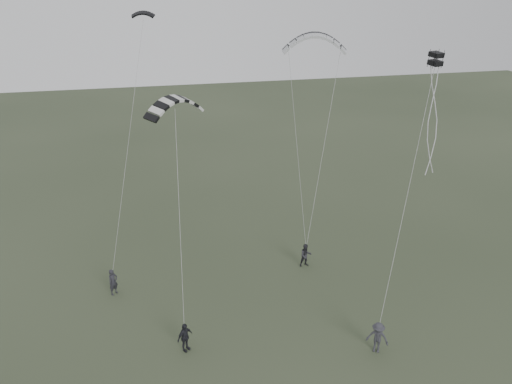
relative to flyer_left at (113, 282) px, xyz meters
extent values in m
plane|color=#2E3825|center=(7.88, -5.92, -0.86)|extent=(140.00, 140.00, 0.00)
imported|color=black|center=(0.00, 0.00, 0.00)|extent=(0.74, 0.72, 1.71)
imported|color=#242329|center=(12.58, 0.43, -0.03)|extent=(0.83, 0.66, 1.65)
imported|color=black|center=(3.81, -6.09, -0.02)|extent=(1.02, 0.91, 1.66)
imported|color=#2D2D33|center=(13.57, -8.44, 0.04)|extent=(1.33, 1.19, 1.78)
camera|label=1|loc=(2.75, -27.23, 17.31)|focal=35.00mm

